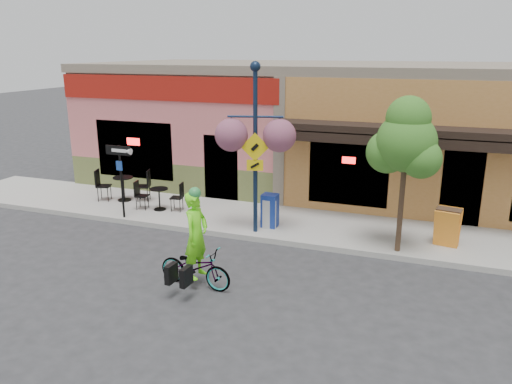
% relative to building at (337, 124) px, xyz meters
% --- Properties ---
extents(ground, '(90.00, 90.00, 0.00)m').
position_rel_building_xyz_m(ground, '(0.00, -7.50, -2.25)').
color(ground, '#2D2D30').
rests_on(ground, ground).
extents(sidewalk, '(24.00, 3.00, 0.15)m').
position_rel_building_xyz_m(sidewalk, '(0.00, -5.50, -2.17)').
color(sidewalk, '#9E9B93').
rests_on(sidewalk, ground).
extents(curb, '(24.00, 0.12, 0.15)m').
position_rel_building_xyz_m(curb, '(0.00, -6.95, -2.17)').
color(curb, '#A8A59E').
rests_on(curb, ground).
extents(building, '(18.20, 8.20, 4.50)m').
position_rel_building_xyz_m(building, '(0.00, 0.00, 0.00)').
color(building, '#C86364').
rests_on(building, ground).
extents(bicycle, '(1.74, 0.72, 0.90)m').
position_rel_building_xyz_m(bicycle, '(-1.07, -9.89, -1.80)').
color(bicycle, maroon).
rests_on(bicycle, ground).
extents(cyclist_rider, '(0.50, 0.72, 1.90)m').
position_rel_building_xyz_m(cyclist_rider, '(-1.02, -9.89, -1.30)').
color(cyclist_rider, '#6FFF1A').
rests_on(cyclist_rider, ground).
extents(lamp_post, '(1.56, 0.94, 4.58)m').
position_rel_building_xyz_m(lamp_post, '(-0.87, -6.61, 0.19)').
color(lamp_post, '#122139').
rests_on(lamp_post, sidewalk).
extents(one_way_sign, '(0.84, 0.20, 2.18)m').
position_rel_building_xyz_m(one_way_sign, '(-4.98, -6.83, -1.01)').
color(one_way_sign, black).
rests_on(one_way_sign, sidewalk).
extents(cafe_set_left, '(1.94, 1.38, 1.05)m').
position_rel_building_xyz_m(cafe_set_left, '(-5.97, -5.36, -1.58)').
color(cafe_set_left, black).
rests_on(cafe_set_left, sidewalk).
extents(cafe_set_right, '(1.62, 1.01, 0.91)m').
position_rel_building_xyz_m(cafe_set_right, '(-4.35, -5.83, -1.65)').
color(cafe_set_right, black).
rests_on(cafe_set_right, sidewalk).
extents(newspaper_box_blue, '(0.44, 0.40, 0.95)m').
position_rel_building_xyz_m(newspaper_box_blue, '(-0.62, -6.11, -1.62)').
color(newspaper_box_blue, navy).
rests_on(newspaper_box_blue, sidewalk).
extents(newspaper_box_grey, '(0.45, 0.42, 0.81)m').
position_rel_building_xyz_m(newspaper_box_grey, '(-0.61, -6.14, -1.69)').
color(newspaper_box_grey, '#B2B2B2').
rests_on(newspaper_box_grey, sidewalk).
extents(street_tree, '(1.59, 1.59, 3.88)m').
position_rel_building_xyz_m(street_tree, '(2.94, -6.69, -0.16)').
color(street_tree, '#3D7A26').
rests_on(street_tree, sidewalk).
extents(sandwich_board, '(0.67, 0.54, 0.99)m').
position_rel_building_xyz_m(sandwich_board, '(4.04, -6.10, -1.60)').
color(sandwich_board, orange).
rests_on(sandwich_board, sidewalk).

